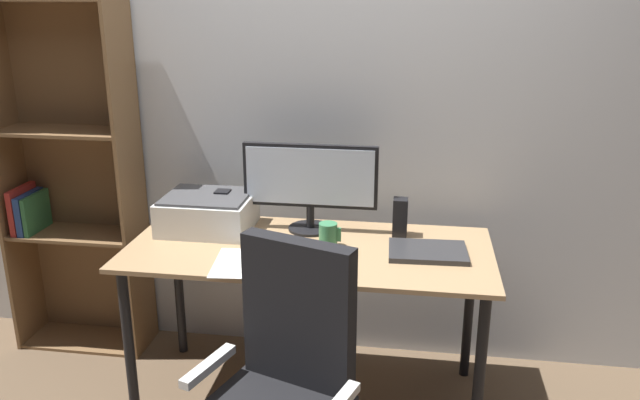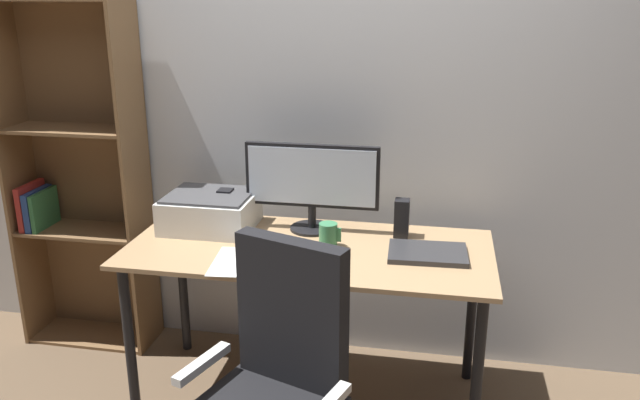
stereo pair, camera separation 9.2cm
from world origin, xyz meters
name	(u,v)px [view 2 (the right image)]	position (x,y,z in m)	size (l,w,h in m)	color
ground_plane	(310,396)	(0.00, 0.00, 0.00)	(12.00, 12.00, 0.00)	brown
back_wall	(330,96)	(0.00, 0.52, 1.30)	(6.40, 0.10, 2.60)	silver
desk	(309,265)	(0.00, 0.00, 0.65)	(1.55, 0.70, 0.74)	tan
monitor	(312,181)	(-0.03, 0.21, 0.97)	(0.60, 0.20, 0.40)	black
keyboard	(283,259)	(-0.07, -0.16, 0.75)	(0.29, 0.11, 0.02)	black
mouse	(335,263)	(0.14, -0.18, 0.76)	(0.06, 0.10, 0.03)	black
coffee_mug	(328,235)	(0.08, 0.02, 0.79)	(0.09, 0.08, 0.11)	#387F51
laptop	(428,253)	(0.50, 0.00, 0.75)	(0.32, 0.23, 0.02)	#2D2D30
speaker_left	(226,207)	(-0.43, 0.20, 0.82)	(0.06, 0.07, 0.17)	black
speaker_right	(402,218)	(0.38, 0.20, 0.82)	(0.06, 0.07, 0.17)	black
printer	(210,211)	(-0.49, 0.15, 0.82)	(0.40, 0.34, 0.16)	silver
paper_sheet	(239,262)	(-0.24, -0.21, 0.74)	(0.21, 0.30, 0.00)	white
bookshelf	(78,181)	(-1.26, 0.35, 0.86)	(0.66, 0.28, 1.75)	brown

